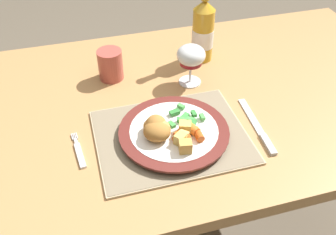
{
  "coord_description": "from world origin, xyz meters",
  "views": [
    {
      "loc": [
        -0.24,
        -0.79,
        1.38
      ],
      "look_at": [
        -0.05,
        -0.12,
        0.78
      ],
      "focal_mm": 40.0,
      "sensor_mm": 36.0,
      "label": 1
    }
  ],
  "objects_px": {
    "dining_table": "(175,122)",
    "bottle": "(203,31)",
    "dinner_plate": "(174,132)",
    "table_knife": "(259,130)",
    "wine_glass": "(191,57)",
    "drinking_cup": "(110,64)",
    "fork": "(79,152)"
  },
  "relations": [
    {
      "from": "drinking_cup",
      "to": "fork",
      "type": "bearing_deg",
      "value": -113.25
    },
    {
      "from": "dining_table",
      "to": "fork",
      "type": "height_order",
      "value": "fork"
    },
    {
      "from": "wine_glass",
      "to": "dining_table",
      "type": "bearing_deg",
      "value": -135.41
    },
    {
      "from": "dinner_plate",
      "to": "drinking_cup",
      "type": "bearing_deg",
      "value": 109.4
    },
    {
      "from": "fork",
      "to": "drinking_cup",
      "type": "relative_size",
      "value": 1.36
    },
    {
      "from": "fork",
      "to": "wine_glass",
      "type": "distance_m",
      "value": 0.41
    },
    {
      "from": "table_knife",
      "to": "drinking_cup",
      "type": "bearing_deg",
      "value": 133.6
    },
    {
      "from": "table_knife",
      "to": "dining_table",
      "type": "bearing_deg",
      "value": 132.13
    },
    {
      "from": "bottle",
      "to": "wine_glass",
      "type": "bearing_deg",
      "value": -123.43
    },
    {
      "from": "wine_glass",
      "to": "drinking_cup",
      "type": "bearing_deg",
      "value": 158.19
    },
    {
      "from": "dining_table",
      "to": "bottle",
      "type": "bearing_deg",
      "value": 51.87
    },
    {
      "from": "dinner_plate",
      "to": "bottle",
      "type": "distance_m",
      "value": 0.39
    },
    {
      "from": "bottle",
      "to": "drinking_cup",
      "type": "bearing_deg",
      "value": -174.11
    },
    {
      "from": "fork",
      "to": "bottle",
      "type": "height_order",
      "value": "bottle"
    },
    {
      "from": "table_knife",
      "to": "wine_glass",
      "type": "distance_m",
      "value": 0.28
    },
    {
      "from": "dinner_plate",
      "to": "table_knife",
      "type": "xyz_separation_m",
      "value": [
        0.22,
        -0.04,
        -0.01
      ]
    },
    {
      "from": "table_knife",
      "to": "wine_glass",
      "type": "height_order",
      "value": "wine_glass"
    },
    {
      "from": "fork",
      "to": "bottle",
      "type": "distance_m",
      "value": 0.54
    },
    {
      "from": "dinner_plate",
      "to": "wine_glass",
      "type": "xyz_separation_m",
      "value": [
        0.11,
        0.21,
        0.07
      ]
    },
    {
      "from": "drinking_cup",
      "to": "wine_glass",
      "type": "bearing_deg",
      "value": -21.81
    },
    {
      "from": "dining_table",
      "to": "wine_glass",
      "type": "bearing_deg",
      "value": 44.59
    },
    {
      "from": "dining_table",
      "to": "bottle",
      "type": "height_order",
      "value": "bottle"
    },
    {
      "from": "dinner_plate",
      "to": "table_knife",
      "type": "bearing_deg",
      "value": -9.58
    },
    {
      "from": "dinner_plate",
      "to": "drinking_cup",
      "type": "height_order",
      "value": "drinking_cup"
    },
    {
      "from": "table_knife",
      "to": "dinner_plate",
      "type": "bearing_deg",
      "value": 170.42
    },
    {
      "from": "drinking_cup",
      "to": "table_knife",
      "type": "bearing_deg",
      "value": -46.4
    },
    {
      "from": "table_knife",
      "to": "bottle",
      "type": "distance_m",
      "value": 0.38
    },
    {
      "from": "dinner_plate",
      "to": "drinking_cup",
      "type": "xyz_separation_m",
      "value": [
        -0.11,
        0.3,
        0.03
      ]
    },
    {
      "from": "table_knife",
      "to": "drinking_cup",
      "type": "xyz_separation_m",
      "value": [
        -0.32,
        0.34,
        0.04
      ]
    },
    {
      "from": "dinner_plate",
      "to": "table_knife",
      "type": "distance_m",
      "value": 0.22
    },
    {
      "from": "dining_table",
      "to": "wine_glass",
      "type": "relative_size",
      "value": 12.47
    },
    {
      "from": "wine_glass",
      "to": "table_knife",
      "type": "bearing_deg",
      "value": -67.66
    }
  ]
}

